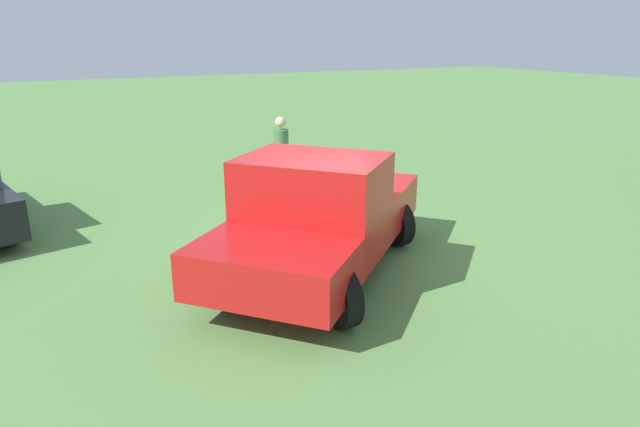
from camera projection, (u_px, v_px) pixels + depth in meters
ground_plane at (325, 248)px, 9.32m from camera, size 80.00×80.00×0.00m
pickup_truck at (317, 215)px, 8.07m from camera, size 4.52×4.70×1.79m
person_bystander at (281, 153)px, 11.91m from camera, size 0.42×0.42×1.75m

